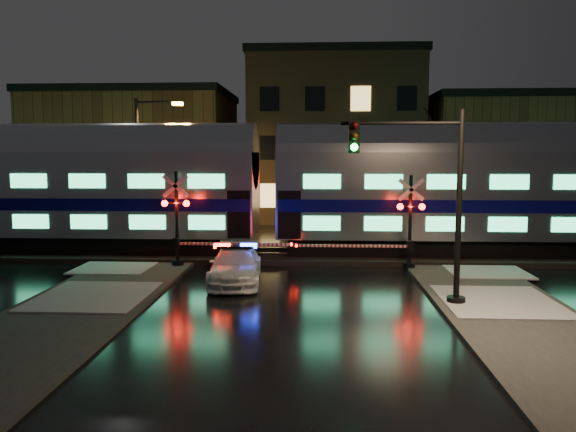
% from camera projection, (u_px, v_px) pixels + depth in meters
% --- Properties ---
extents(ground, '(120.00, 120.00, 0.00)m').
position_uv_depth(ground, '(296.00, 282.00, 20.95)').
color(ground, black).
rests_on(ground, ground).
extents(ballast, '(90.00, 4.20, 0.24)m').
position_uv_depth(ballast, '(300.00, 255.00, 25.90)').
color(ballast, black).
rests_on(ballast, ground).
extents(sidewalk_left, '(4.00, 20.00, 0.12)m').
position_uv_depth(sidewalk_left, '(50.00, 326.00, 15.33)').
color(sidewalk_left, '#2D2D2D').
rests_on(sidewalk_left, ground).
extents(sidewalk_right, '(4.00, 20.00, 0.12)m').
position_uv_depth(sidewalk_right, '(535.00, 334.00, 14.66)').
color(sidewalk_right, '#2D2D2D').
rests_on(sidewalk_right, ground).
extents(building_left, '(14.00, 10.00, 9.00)m').
position_uv_depth(building_left, '(137.00, 158.00, 42.98)').
color(building_left, brown).
rests_on(building_left, ground).
extents(building_mid, '(12.00, 11.00, 11.50)m').
position_uv_depth(building_mid, '(333.00, 141.00, 42.57)').
color(building_mid, brown).
rests_on(building_mid, ground).
extents(building_right, '(12.00, 10.00, 8.50)m').
position_uv_depth(building_right, '(509.00, 161.00, 41.56)').
color(building_right, brown).
rests_on(building_right, ground).
extents(train, '(51.00, 3.12, 5.92)m').
position_uv_depth(train, '(267.00, 184.00, 25.63)').
color(train, black).
rests_on(train, ballast).
extents(police_car, '(2.17, 4.62, 1.46)m').
position_uv_depth(police_car, '(236.00, 265.00, 20.72)').
color(police_car, white).
rests_on(police_car, ground).
extents(crossing_signal_right, '(5.52, 0.64, 3.90)m').
position_uv_depth(crossing_signal_right, '(401.00, 232.00, 22.85)').
color(crossing_signal_right, black).
rests_on(crossing_signal_right, ground).
extents(crossing_signal_left, '(5.71, 0.65, 4.04)m').
position_uv_depth(crossing_signal_left, '(185.00, 229.00, 23.30)').
color(crossing_signal_left, black).
rests_on(crossing_signal_left, ground).
extents(traffic_light, '(3.93, 0.71, 6.08)m').
position_uv_depth(traffic_light, '(428.00, 203.00, 17.19)').
color(traffic_light, black).
rests_on(traffic_light, ground).
extents(streetlight, '(2.57, 0.27, 7.68)m').
position_uv_depth(streetlight, '(143.00, 160.00, 29.85)').
color(streetlight, black).
rests_on(streetlight, ground).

